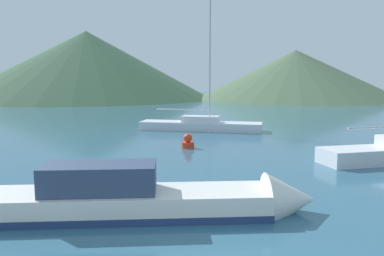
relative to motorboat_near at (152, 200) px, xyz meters
name	(u,v)px	position (x,y,z in m)	size (l,w,h in m)	color
motorboat_near	(152,200)	(0.00, 0.00, 0.00)	(9.43, 2.38, 1.89)	white
sailboat_inner	(201,124)	(1.41, 17.54, 0.02)	(9.14, 3.59, 10.74)	silver
buoy_marker	(188,142)	(0.68, 10.32, -0.11)	(0.68, 0.68, 0.79)	red
hill_west	(87,65)	(-21.21, 65.94, 6.29)	(50.08, 50.08, 13.44)	#38563D
hill_central	(295,75)	(19.92, 63.46, 4.31)	(38.86, 38.86, 9.47)	#4C6647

